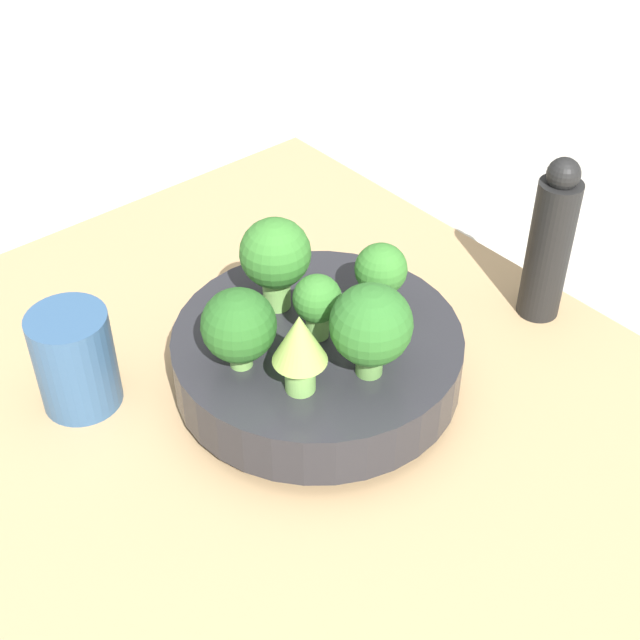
# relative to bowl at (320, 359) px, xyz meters

# --- Properties ---
(ground_plane) EXTENTS (6.00, 6.00, 0.00)m
(ground_plane) POSITION_rel_bowl_xyz_m (-0.00, -0.03, -0.07)
(ground_plane) COLOR beige
(table) EXTENTS (0.81, 0.67, 0.03)m
(table) POSITION_rel_bowl_xyz_m (-0.00, -0.03, -0.05)
(table) COLOR tan
(table) RESTS_ON ground_plane
(bowl) EXTENTS (0.27, 0.27, 0.07)m
(bowl) POSITION_rel_bowl_xyz_m (0.00, 0.00, 0.00)
(bowl) COLOR #28282D
(bowl) RESTS_ON table
(broccoli_floret_left) EXTENTS (0.07, 0.07, 0.09)m
(broccoli_floret_left) POSITION_rel_bowl_xyz_m (-0.06, -0.00, 0.08)
(broccoli_floret_left) COLOR #7AB256
(broccoli_floret_left) RESTS_ON bowl
(romanesco_piece_near) EXTENTS (0.05, 0.05, 0.08)m
(romanesco_piece_near) POSITION_rel_bowl_xyz_m (0.04, -0.06, 0.08)
(romanesco_piece_near) COLOR #7AB256
(romanesco_piece_near) RESTS_ON bowl
(broccoli_floret_back) EXTENTS (0.05, 0.05, 0.07)m
(broccoli_floret_back) POSITION_rel_bowl_xyz_m (0.01, 0.07, 0.07)
(broccoli_floret_back) COLOR #6BA34C
(broccoli_floret_back) RESTS_ON bowl
(broccoli_floret_center) EXTENTS (0.04, 0.04, 0.06)m
(broccoli_floret_center) POSITION_rel_bowl_xyz_m (0.00, -0.00, 0.07)
(broccoli_floret_center) COLOR #7AB256
(broccoli_floret_center) RESTS_ON bowl
(broccoli_floret_front) EXTENTS (0.07, 0.07, 0.08)m
(broccoli_floret_front) POSITION_rel_bowl_xyz_m (-0.02, -0.08, 0.07)
(broccoli_floret_front) COLOR #7AB256
(broccoli_floret_front) RESTS_ON bowl
(broccoli_floret_right) EXTENTS (0.07, 0.07, 0.09)m
(broccoli_floret_right) POSITION_rel_bowl_xyz_m (0.06, 0.00, 0.08)
(broccoli_floret_right) COLOR #609347
(broccoli_floret_right) RESTS_ON bowl
(cup) EXTENTS (0.07, 0.07, 0.10)m
(cup) POSITION_rel_bowl_xyz_m (-0.13, -0.18, 0.01)
(cup) COLOR #33567F
(cup) RESTS_ON table
(pepper_mill) EXTENTS (0.04, 0.04, 0.18)m
(pepper_mill) POSITION_rel_bowl_xyz_m (0.06, 0.25, 0.05)
(pepper_mill) COLOR black
(pepper_mill) RESTS_ON table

